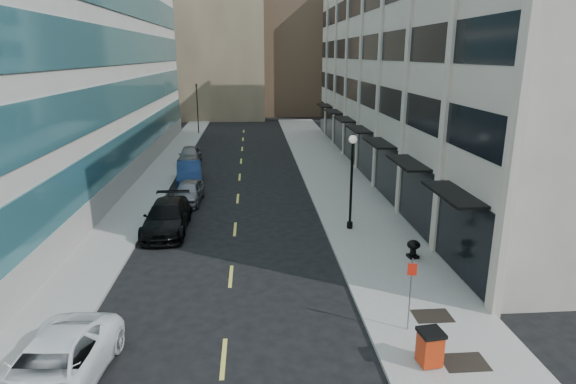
{
  "coord_description": "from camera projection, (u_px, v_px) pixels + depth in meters",
  "views": [
    {
      "loc": [
        1.07,
        -11.61,
        9.48
      ],
      "look_at": [
        2.8,
        11.37,
        2.87
      ],
      "focal_mm": 30.0,
      "sensor_mm": 36.0,
      "label": 1
    }
  ],
  "objects": [
    {
      "name": "lamppost",
      "position": [
        352.0,
        173.0,
        25.97
      ],
      "size": [
        0.44,
        0.44,
        5.35
      ],
      "color": "black",
      "rests_on": "sidewalk_right"
    },
    {
      "name": "skyline_brown",
      "position": [
        292.0,
        7.0,
        78.57
      ],
      "size": [
        12.0,
        16.0,
        34.0
      ],
      "primitive_type": "cube",
      "color": "brown",
      "rests_on": "ground"
    },
    {
      "name": "car_silver_sedan",
      "position": [
        189.0,
        192.0,
        31.77
      ],
      "size": [
        1.95,
        4.39,
        1.47
      ],
      "primitive_type": "imported",
      "rotation": [
        0.0,
        0.0,
        -0.05
      ],
      "color": "gray",
      "rests_on": "ground"
    },
    {
      "name": "urn_planter",
      "position": [
        413.0,
        247.0,
        22.8
      ],
      "size": [
        0.63,
        0.63,
        0.87
      ],
      "rotation": [
        0.0,
        0.0,
        0.16
      ],
      "color": "black",
      "rests_on": "sidewalk_right"
    },
    {
      "name": "traffic_signal",
      "position": [
        196.0,
        87.0,
        57.7
      ],
      "size": [
        0.66,
        0.66,
        6.98
      ],
      "color": "black",
      "rests_on": "ground"
    },
    {
      "name": "skyline_stone",
      "position": [
        358.0,
        51.0,
        75.47
      ],
      "size": [
        10.0,
        14.0,
        20.0
      ],
      "primitive_type": "cube",
      "color": "beige",
      "rests_on": "ground"
    },
    {
      "name": "skyline_tan_far",
      "position": [
        164.0,
        45.0,
        84.39
      ],
      "size": [
        12.0,
        14.0,
        22.0
      ],
      "primitive_type": "cube",
      "color": "#998564",
      "rests_on": "ground"
    },
    {
      "name": "trash_bin",
      "position": [
        430.0,
        346.0,
        14.87
      ],
      "size": [
        0.81,
        0.86,
        1.18
      ],
      "rotation": [
        0.0,
        0.0,
        0.13
      ],
      "color": "#BA2C0C",
      "rests_on": "sidewalk_right"
    },
    {
      "name": "sidewalk_right",
      "position": [
        346.0,
        195.0,
        33.35
      ],
      "size": [
        5.0,
        80.0,
        0.15
      ],
      "primitive_type": "cube",
      "color": "gray",
      "rests_on": "ground"
    },
    {
      "name": "grate_mid",
      "position": [
        465.0,
        362.0,
        15.12
      ],
      "size": [
        1.4,
        1.0,
        0.01
      ],
      "primitive_type": "cube",
      "color": "black",
      "rests_on": "sidewalk_right"
    },
    {
      "name": "car_white_van",
      "position": [
        52.0,
        369.0,
        13.8
      ],
      "size": [
        3.01,
        5.76,
        1.55
      ],
      "primitive_type": "imported",
      "rotation": [
        0.0,
        0.0,
        -0.08
      ],
      "color": "white",
      "rests_on": "ground"
    },
    {
      "name": "car_grey_sedan",
      "position": [
        190.0,
        155.0,
        43.13
      ],
      "size": [
        1.92,
        4.64,
        1.57
      ],
      "primitive_type": "imported",
      "rotation": [
        0.0,
        0.0,
        0.01
      ],
      "color": "slate",
      "rests_on": "ground"
    },
    {
      "name": "sign_post",
      "position": [
        411.0,
        285.0,
        16.48
      ],
      "size": [
        0.31,
        0.1,
        2.7
      ],
      "rotation": [
        0.0,
        0.0,
        -0.23
      ],
      "color": "slate",
      "rests_on": "sidewalk_right"
    },
    {
      "name": "building_right",
      "position": [
        450.0,
        61.0,
        38.28
      ],
      "size": [
        15.3,
        46.5,
        18.25
      ],
      "color": "beige",
      "rests_on": "ground"
    },
    {
      "name": "skyline_tan_near",
      "position": [
        217.0,
        24.0,
        74.7
      ],
      "size": [
        14.0,
        18.0,
        28.0
      ],
      "primitive_type": "cube",
      "color": "#998564",
      "rests_on": "ground"
    },
    {
      "name": "sidewalk_left",
      "position": [
        141.0,
        200.0,
        32.34
      ],
      "size": [
        3.0,
        80.0,
        0.15
      ],
      "primitive_type": "cube",
      "color": "gray",
      "rests_on": "ground"
    },
    {
      "name": "road_centerline",
      "position": [
        237.0,
        212.0,
        29.95
      ],
      "size": [
        0.15,
        68.2,
        0.01
      ],
      "color": "#D8CC4C",
      "rests_on": "ground"
    },
    {
      "name": "car_blue_sedan",
      "position": [
        189.0,
        172.0,
        36.55
      ],
      "size": [
        2.37,
        5.29,
        1.68
      ],
      "primitive_type": "imported",
      "rotation": [
        0.0,
        0.0,
        0.12
      ],
      "color": "#14274C",
      "rests_on": "ground"
    },
    {
      "name": "building_left",
      "position": [
        20.0,
        47.0,
        35.64
      ],
      "size": [
        16.14,
        46.0,
        20.0
      ],
      "color": "beige",
      "rests_on": "ground"
    },
    {
      "name": "grate_far",
      "position": [
        432.0,
        316.0,
        17.81
      ],
      "size": [
        1.4,
        1.0,
        0.01
      ],
      "primitive_type": "cube",
      "color": "black",
      "rests_on": "sidewalk_right"
    },
    {
      "name": "car_black_pickup",
      "position": [
        167.0,
        217.0,
        26.59
      ],
      "size": [
        2.36,
        5.7,
        1.65
      ],
      "primitive_type": "imported",
      "rotation": [
        0.0,
        0.0,
        0.01
      ],
      "color": "black",
      "rests_on": "ground"
    }
  ]
}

